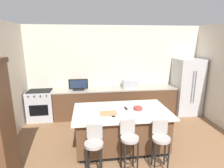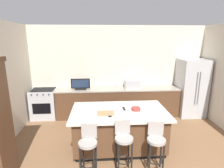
# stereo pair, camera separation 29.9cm
# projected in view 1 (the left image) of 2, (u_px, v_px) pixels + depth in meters

# --- Properties ---
(wall_back) EXTENTS (6.14, 0.12, 2.88)m
(wall_back) POSITION_uv_depth(u_px,v_px,m) (115.00, 70.00, 6.10)
(wall_back) COLOR beige
(wall_back) RESTS_ON ground_plane
(counter_back) EXTENTS (3.91, 0.62, 0.92)m
(counter_back) POSITION_uv_depth(u_px,v_px,m) (116.00, 102.00, 5.97)
(counter_back) COLOR brown
(counter_back) RESTS_ON ground_plane
(kitchen_island) EXTENTS (2.14, 1.26, 0.90)m
(kitchen_island) POSITION_uv_depth(u_px,v_px,m) (121.00, 128.00, 4.22)
(kitchen_island) COLOR black
(kitchen_island) RESTS_ON ground_plane
(refrigerator) EXTENTS (0.83, 0.80, 1.84)m
(refrigerator) POSITION_uv_depth(u_px,v_px,m) (187.00, 86.00, 6.09)
(refrigerator) COLOR #B7BABF
(refrigerator) RESTS_ON ground_plane
(range_oven) EXTENTS (0.77, 0.63, 0.94)m
(range_oven) POSITION_uv_depth(u_px,v_px,m) (41.00, 105.00, 5.66)
(range_oven) COLOR #B7BABF
(range_oven) RESTS_ON ground_plane
(microwave) EXTENTS (0.48, 0.36, 0.28)m
(microwave) POSITION_uv_depth(u_px,v_px,m) (130.00, 84.00, 5.88)
(microwave) COLOR #B7BABF
(microwave) RESTS_ON counter_back
(tv_monitor) EXTENTS (0.58, 0.16, 0.35)m
(tv_monitor) POSITION_uv_depth(u_px,v_px,m) (78.00, 85.00, 5.62)
(tv_monitor) COLOR black
(tv_monitor) RESTS_ON counter_back
(sink_faucet_back) EXTENTS (0.02, 0.02, 0.24)m
(sink_faucet_back) POSITION_uv_depth(u_px,v_px,m) (114.00, 84.00, 5.92)
(sink_faucet_back) COLOR #B2B2B7
(sink_faucet_back) RESTS_ON counter_back
(sink_faucet_island) EXTENTS (0.02, 0.02, 0.22)m
(sink_faucet_island) POSITION_uv_depth(u_px,v_px,m) (141.00, 105.00, 4.14)
(sink_faucet_island) COLOR #B2B2B7
(sink_faucet_island) RESTS_ON kitchen_island
(bar_stool_left) EXTENTS (0.34, 0.36, 0.95)m
(bar_stool_left) POSITION_uv_depth(u_px,v_px,m) (94.00, 147.00, 3.30)
(bar_stool_left) COLOR gray
(bar_stool_left) RESTS_ON ground_plane
(bar_stool_center) EXTENTS (0.34, 0.35, 0.99)m
(bar_stool_center) POSITION_uv_depth(u_px,v_px,m) (129.00, 142.00, 3.41)
(bar_stool_center) COLOR gray
(bar_stool_center) RESTS_ON ground_plane
(bar_stool_right) EXTENTS (0.34, 0.36, 0.96)m
(bar_stool_right) POSITION_uv_depth(u_px,v_px,m) (161.00, 142.00, 3.46)
(bar_stool_right) COLOR gray
(bar_stool_right) RESTS_ON ground_plane
(fruit_bowl) EXTENTS (0.20, 0.20, 0.06)m
(fruit_bowl) POSITION_uv_depth(u_px,v_px,m) (138.00, 108.00, 4.15)
(fruit_bowl) COLOR #993833
(fruit_bowl) RESTS_ON kitchen_island
(cell_phone) EXTENTS (0.07, 0.15, 0.01)m
(cell_phone) POSITION_uv_depth(u_px,v_px,m) (113.00, 116.00, 3.82)
(cell_phone) COLOR black
(cell_phone) RESTS_ON kitchen_island
(tv_remote) EXTENTS (0.05, 0.17, 0.02)m
(tv_remote) POSITION_uv_depth(u_px,v_px,m) (126.00, 108.00, 4.21)
(tv_remote) COLOR black
(tv_remote) RESTS_ON kitchen_island
(cutting_board) EXTENTS (0.37, 0.28, 0.02)m
(cutting_board) POSITION_uv_depth(u_px,v_px,m) (109.00, 113.00, 3.92)
(cutting_board) COLOR #A87F51
(cutting_board) RESTS_ON kitchen_island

